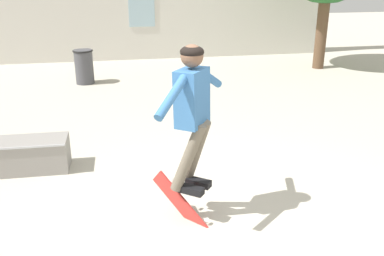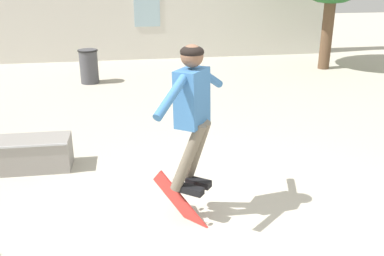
% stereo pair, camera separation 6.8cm
% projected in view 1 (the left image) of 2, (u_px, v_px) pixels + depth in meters
% --- Properties ---
extents(ground_plane, '(40.00, 40.00, 0.00)m').
position_uv_depth(ground_plane, '(228.00, 240.00, 4.05)').
color(ground_plane, beige).
extents(trash_bin, '(0.44, 0.44, 0.75)m').
position_uv_depth(trash_bin, '(84.00, 66.00, 9.42)').
color(trash_bin, '#47474C').
rests_on(trash_bin, ground_plane).
extents(skater, '(0.84, 1.05, 1.45)m').
position_uv_depth(skater, '(192.00, 106.00, 4.01)').
color(skater, teal).
extents(skateboard_flipping, '(0.55, 0.56, 0.70)m').
position_uv_depth(skateboard_flipping, '(183.00, 206.00, 4.36)').
color(skateboard_flipping, red).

